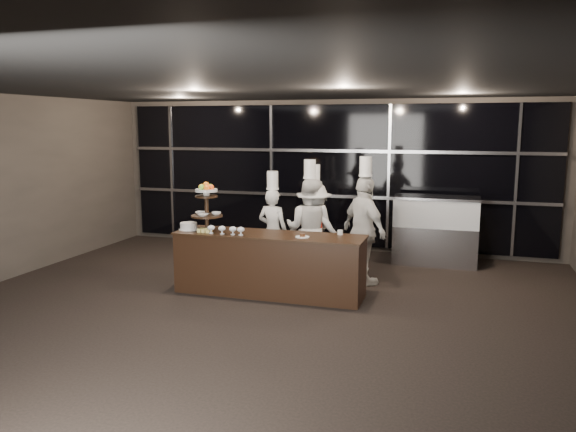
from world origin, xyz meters
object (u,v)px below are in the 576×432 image
(buffet_counter, at_px, (269,264))
(display_case, at_px, (436,227))
(chef_d, at_px, (364,230))
(display_stand, at_px, (207,203))
(chef_a, at_px, (273,229))
(layer_cake, at_px, (189,226))
(chef_c, at_px, (314,230))
(chef_b, at_px, (309,228))

(buffet_counter, xyz_separation_m, display_case, (2.27, 2.63, 0.22))
(buffet_counter, relative_size, chef_d, 1.40)
(display_stand, distance_m, chef_a, 1.45)
(chef_a, bearing_deg, layer_cake, -128.62)
(display_case, height_order, chef_d, chef_d)
(chef_c, bearing_deg, display_case, 38.88)
(display_stand, relative_size, chef_b, 0.38)
(buffet_counter, relative_size, chef_c, 1.51)
(display_stand, xyz_separation_m, chef_c, (1.39, 1.12, -0.54))
(display_case, xyz_separation_m, chef_d, (-1.02, -1.69, 0.19))
(display_stand, bearing_deg, chef_d, 22.70)
(display_stand, bearing_deg, buffet_counter, 0.01)
(display_case, bearing_deg, layer_cake, -142.97)
(buffet_counter, height_order, chef_b, chef_b)
(layer_cake, xyz_separation_m, chef_d, (2.54, 0.99, -0.09))
(layer_cake, distance_m, chef_a, 1.54)
(buffet_counter, distance_m, chef_a, 1.23)
(display_case, height_order, chef_a, chef_a)
(layer_cake, xyz_separation_m, chef_c, (1.68, 1.17, -0.17))
(buffet_counter, bearing_deg, chef_b, 71.45)
(chef_a, bearing_deg, chef_c, -2.23)
(chef_c, bearing_deg, chef_d, -11.38)
(display_stand, xyz_separation_m, display_case, (3.27, 2.63, -0.65))
(display_stand, bearing_deg, chef_c, 38.79)
(display_case, distance_m, chef_d, 1.98)
(layer_cake, distance_m, chef_b, 1.95)
(chef_c, xyz_separation_m, chef_d, (0.86, -0.17, 0.08))
(layer_cake, height_order, chef_d, chef_d)
(display_stand, relative_size, chef_a, 0.43)
(chef_b, bearing_deg, layer_cake, -146.71)
(chef_a, height_order, chef_c, chef_c)
(chef_b, distance_m, chef_c, 0.12)
(buffet_counter, bearing_deg, chef_c, 70.78)
(display_stand, bearing_deg, display_case, 38.85)
(chef_a, bearing_deg, chef_d, -7.26)
(display_case, distance_m, chef_c, 2.42)
(buffet_counter, relative_size, layer_cake, 9.47)
(display_case, relative_size, chef_d, 0.74)
(layer_cake, bearing_deg, display_stand, 9.86)
(layer_cake, relative_size, display_case, 0.20)
(display_stand, bearing_deg, chef_b, 37.23)
(chef_b, bearing_deg, chef_d, -4.82)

